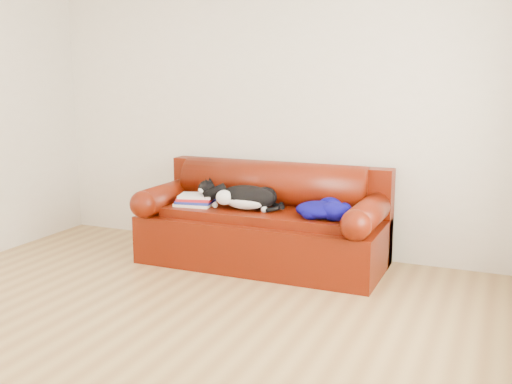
# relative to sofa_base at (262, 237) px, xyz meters

# --- Properties ---
(ground) EXTENTS (4.50, 4.50, 0.00)m
(ground) POSITION_rel_sofa_base_xyz_m (-0.15, -1.49, -0.24)
(ground) COLOR olive
(ground) RESTS_ON ground
(room_shell) EXTENTS (4.52, 4.02, 2.61)m
(room_shell) POSITION_rel_sofa_base_xyz_m (-0.03, -1.48, 1.43)
(room_shell) COLOR beige
(room_shell) RESTS_ON ground
(sofa_base) EXTENTS (2.10, 0.90, 0.50)m
(sofa_base) POSITION_rel_sofa_base_xyz_m (0.00, 0.00, 0.00)
(sofa_base) COLOR #3E0F02
(sofa_base) RESTS_ON ground
(sofa_back) EXTENTS (2.10, 1.01, 0.88)m
(sofa_back) POSITION_rel_sofa_base_xyz_m (-0.00, 0.24, 0.30)
(sofa_back) COLOR #3E0F02
(sofa_back) RESTS_ON ground
(book_stack) EXTENTS (0.34, 0.29, 0.10)m
(book_stack) POSITION_rel_sofa_base_xyz_m (-0.59, -0.13, 0.31)
(book_stack) COLOR white
(book_stack) RESTS_ON sofa_base
(cat) EXTENTS (0.72, 0.45, 0.26)m
(cat) POSITION_rel_sofa_base_xyz_m (-0.11, -0.10, 0.36)
(cat) COLOR black
(cat) RESTS_ON sofa_base
(blanket) EXTENTS (0.49, 0.41, 0.15)m
(blanket) POSITION_rel_sofa_base_xyz_m (0.57, -0.11, 0.33)
(blanket) COLOR #040242
(blanket) RESTS_ON sofa_base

